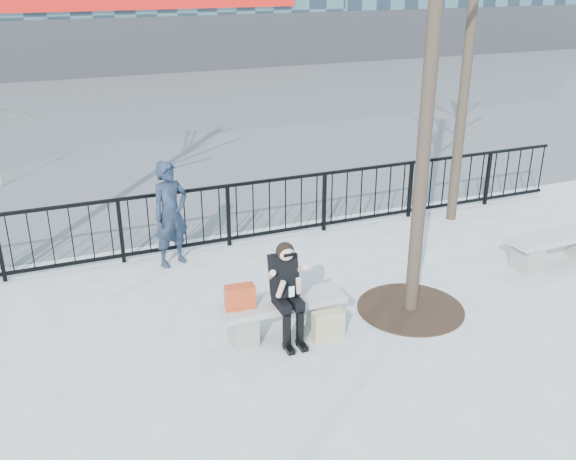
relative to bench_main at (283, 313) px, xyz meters
name	(u,v)px	position (x,y,z in m)	size (l,w,h in m)	color
ground	(283,333)	(0.00, 0.00, -0.30)	(120.00, 120.00, 0.00)	#9B9B96
street_surface	(116,110)	(0.00, 15.00, -0.30)	(60.00, 23.00, 0.01)	#474747
railing	(217,217)	(0.00, 3.00, 0.25)	(14.00, 0.06, 1.10)	black
tree_grate	(410,308)	(1.90, -0.10, -0.29)	(1.50, 1.50, 0.02)	black
bench_main	(283,313)	(0.00, 0.00, 0.00)	(1.65, 0.46, 0.49)	slate
bench_second	(558,245)	(4.89, 0.31, 0.02)	(1.77, 0.49, 0.53)	slate
seated_woman	(287,293)	(0.00, -0.16, 0.37)	(0.50, 0.64, 1.34)	black
handbag	(240,297)	(-0.57, 0.02, 0.34)	(0.37, 0.18, 0.31)	#B83716
shopping_bag	(328,325)	(0.49, -0.35, -0.10)	(0.41, 0.15, 0.39)	#CAC08F
standing_man	(171,214)	(-0.85, 2.64, 0.56)	(0.63, 0.41, 1.72)	black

